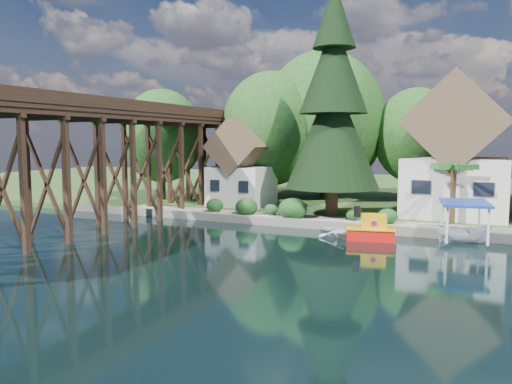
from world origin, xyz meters
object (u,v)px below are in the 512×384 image
house_left (456,156)px  tugboat (371,230)px  shed (242,168)px  conifer (333,105)px  boat_canopy (464,225)px  trestle_bridge (131,154)px  palm_tree (454,168)px  boat_white_a (348,232)px

house_left → tugboat: bearing=-112.9°
shed → conifer: (9.30, -3.00, 5.22)m
house_left → shed: 18.11m
shed → tugboat: 16.56m
boat_canopy → trestle_bridge: bearing=-175.4°
palm_tree → boat_white_a: 9.16m
palm_tree → house_left: bearing=91.7°
trestle_bridge → palm_tree: 23.95m
shed → tugboat: bearing=-33.0°
trestle_bridge → conifer: size_ratio=2.49×
trestle_bridge → boat_canopy: trestle_bridge is taller
conifer → boat_canopy: conifer is taller
trestle_bridge → boat_white_a: size_ratio=11.25×
shed → conifer: bearing=-17.9°
conifer → boat_white_a: 10.72m
boat_white_a → conifer: bearing=47.3°
trestle_bridge → palm_tree: (23.14, 6.13, -0.92)m
tugboat → boat_white_a: size_ratio=0.84×
shed → palm_tree: bearing=-10.0°
palm_tree → boat_white_a: bearing=-137.8°
conifer → trestle_bridge: bearing=-156.1°
shed → conifer: 11.08m
conifer → palm_tree: size_ratio=3.95×
trestle_bridge → boat_canopy: size_ratio=10.05×
trestle_bridge → house_left: size_ratio=4.01×
tugboat → boat_canopy: (5.42, 1.48, 0.45)m
boat_white_a → house_left: bearing=-8.5°
palm_tree → boat_canopy: palm_tree is taller
shed → tugboat: (13.62, -8.86, -3.16)m
shed → boat_white_a: (12.04, -8.72, -3.42)m
trestle_bridge → house_left: (23.00, 10.83, -0.21)m
trestle_bridge → boat_white_a: 17.75m
house_left → boat_white_a: 12.74m
house_left → conifer: 10.55m
palm_tree → boat_canopy: 5.41m
tugboat → palm_tree: bearing=51.5°
shed → palm_tree: 18.42m
conifer → boat_white_a: size_ratio=4.52×
shed → palm_tree: shed is taller
shed → boat_canopy: bearing=-21.2°
palm_tree → boat_canopy: (0.91, -4.18, -3.31)m
boat_canopy → house_left: bearing=96.7°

